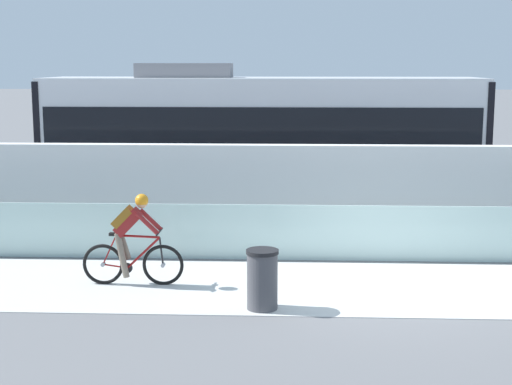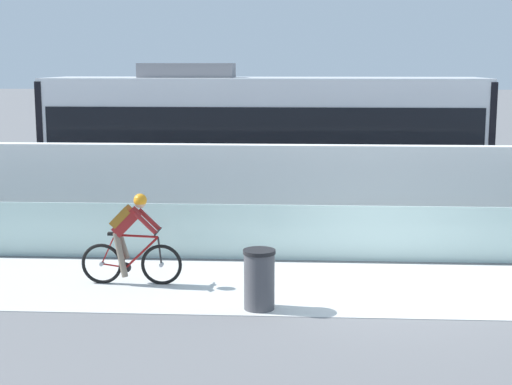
% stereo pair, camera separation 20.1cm
% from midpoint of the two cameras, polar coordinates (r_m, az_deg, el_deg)
% --- Properties ---
extents(ground_plane, '(200.00, 200.00, 0.00)m').
position_cam_midpoint_polar(ground_plane, '(13.46, 10.27, -7.03)').
color(ground_plane, slate).
extents(bike_path_deck, '(32.00, 3.20, 0.01)m').
position_cam_midpoint_polar(bike_path_deck, '(13.46, 10.27, -7.01)').
color(bike_path_deck, silver).
rests_on(bike_path_deck, ground).
extents(glass_parapet, '(32.00, 0.05, 1.09)m').
position_cam_midpoint_polar(glass_parapet, '(15.11, 9.50, -3.04)').
color(glass_parapet, silver).
rests_on(glass_parapet, ground).
extents(concrete_barrier_wall, '(32.00, 0.36, 2.08)m').
position_cam_midpoint_polar(concrete_barrier_wall, '(16.77, 8.91, -0.05)').
color(concrete_barrier_wall, white).
rests_on(concrete_barrier_wall, ground).
extents(tram_rail_near, '(32.00, 0.08, 0.01)m').
position_cam_midpoint_polar(tram_rail_near, '(19.39, 8.14, -1.84)').
color(tram_rail_near, '#595654').
rests_on(tram_rail_near, ground).
extents(tram_rail_far, '(32.00, 0.08, 0.01)m').
position_cam_midpoint_polar(tram_rail_far, '(20.79, 7.82, -1.05)').
color(tram_rail_far, '#595654').
rests_on(tram_rail_far, ground).
extents(tram, '(11.06, 2.54, 3.81)m').
position_cam_midpoint_polar(tram, '(19.77, 0.88, 4.02)').
color(tram, silver).
rests_on(tram, ground).
extents(cyclist_on_bike, '(1.77, 0.58, 1.61)m').
position_cam_midpoint_polar(cyclist_on_bike, '(13.46, -8.89, -3.48)').
color(cyclist_on_bike, black).
rests_on(cyclist_on_bike, ground).
extents(trash_bin, '(0.51, 0.51, 0.96)m').
position_cam_midpoint_polar(trash_bin, '(12.04, 0.72, -6.48)').
color(trash_bin, '#47474C').
rests_on(trash_bin, ground).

